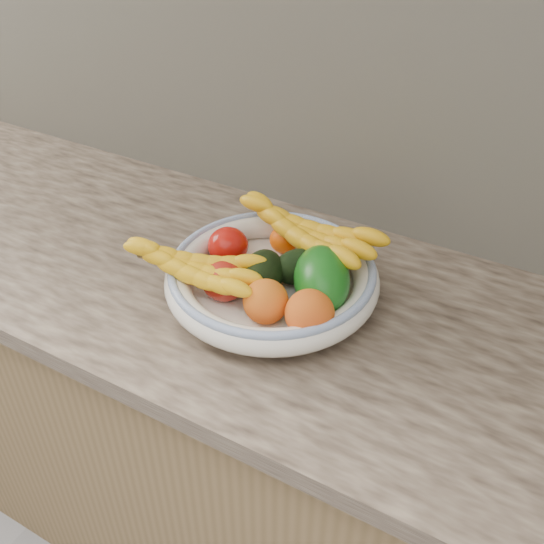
{
  "coord_description": "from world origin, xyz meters",
  "views": [
    {
      "loc": [
        0.43,
        0.9,
        1.62
      ],
      "look_at": [
        0.0,
        1.66,
        0.96
      ],
      "focal_mm": 40.0,
      "sensor_mm": 36.0,
      "label": 1
    }
  ],
  "objects_px": {
    "fruit_bowl": "(272,277)",
    "banana_bunch_front": "(193,270)",
    "banana_bunch_back": "(305,236)",
    "green_mango": "(322,279)"
  },
  "relations": [
    {
      "from": "fruit_bowl",
      "to": "banana_bunch_back",
      "type": "relative_size",
      "value": 1.2
    },
    {
      "from": "banana_bunch_front",
      "to": "green_mango",
      "type": "bearing_deg",
      "value": 12.55
    },
    {
      "from": "fruit_bowl",
      "to": "banana_bunch_back",
      "type": "distance_m",
      "value": 0.11
    },
    {
      "from": "fruit_bowl",
      "to": "banana_bunch_back",
      "type": "xyz_separation_m",
      "value": [
        0.02,
        0.1,
        0.04
      ]
    },
    {
      "from": "fruit_bowl",
      "to": "banana_bunch_back",
      "type": "bearing_deg",
      "value": 80.0
    },
    {
      "from": "fruit_bowl",
      "to": "green_mango",
      "type": "height_order",
      "value": "green_mango"
    },
    {
      "from": "banana_bunch_back",
      "to": "banana_bunch_front",
      "type": "distance_m",
      "value": 0.22
    },
    {
      "from": "fruit_bowl",
      "to": "banana_bunch_front",
      "type": "bearing_deg",
      "value": -141.19
    },
    {
      "from": "green_mango",
      "to": "fruit_bowl",
      "type": "bearing_deg",
      "value": 150.48
    },
    {
      "from": "banana_bunch_front",
      "to": "banana_bunch_back",
      "type": "bearing_deg",
      "value": 43.53
    }
  ]
}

